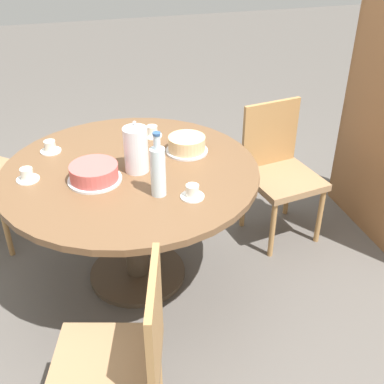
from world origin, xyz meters
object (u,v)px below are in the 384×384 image
(cup_a, at_px, (152,132))
(cup_d, at_px, (27,175))
(chair_a, at_px, (279,169))
(cup_c, at_px, (192,192))
(coffee_pot, at_px, (136,148))
(water_bottle, at_px, (158,170))
(cake_second, at_px, (187,145))
(cup_b, at_px, (50,147))
(cake_main, at_px, (94,173))
(chair_c, at_px, (121,360))

(cup_a, height_order, cup_d, same)
(chair_a, distance_m, cup_c, 0.98)
(coffee_pot, bearing_deg, water_bottle, 12.81)
(water_bottle, relative_size, cup_a, 2.82)
(water_bottle, relative_size, cake_second, 1.38)
(cup_b, height_order, cup_c, same)
(cup_c, bearing_deg, cake_main, -123.16)
(cake_main, bearing_deg, cup_c, 56.84)
(cup_c, bearing_deg, chair_a, 128.03)
(cup_a, bearing_deg, cup_d, -64.51)
(cup_b, bearing_deg, cup_c, 43.52)
(cake_second, bearing_deg, cup_d, -84.18)
(coffee_pot, distance_m, cup_d, 0.56)
(chair_c, distance_m, coffee_pot, 1.07)
(cup_d, bearing_deg, cake_main, 73.58)
(coffee_pot, distance_m, cup_a, 0.43)
(water_bottle, bearing_deg, chair_a, 119.83)
(cake_main, height_order, cake_second, cake_second)
(coffee_pot, bearing_deg, cup_d, -95.01)
(coffee_pot, height_order, cup_d, coffee_pot)
(coffee_pot, relative_size, cup_a, 2.42)
(cake_second, height_order, cup_c, cake_second)
(chair_a, distance_m, cup_b, 1.41)
(cup_b, bearing_deg, coffee_pot, 51.60)
(coffee_pot, distance_m, cake_second, 0.34)
(chair_a, relative_size, cake_main, 3.20)
(coffee_pot, xyz_separation_m, cup_d, (-0.05, -0.55, -0.10))
(chair_a, relative_size, cake_second, 3.69)
(chair_a, height_order, cup_d, chair_a)
(cup_b, bearing_deg, water_bottle, 39.16)
(chair_a, height_order, cake_second, chair_a)
(cup_a, height_order, cup_b, same)
(cake_main, height_order, cup_c, cake_main)
(cup_b, xyz_separation_m, cup_d, (0.29, -0.12, 0.00))
(cake_main, bearing_deg, water_bottle, 53.21)
(coffee_pot, relative_size, cake_main, 1.02)
(cup_d, bearing_deg, cup_b, 157.72)
(cup_b, xyz_separation_m, cup_c, (0.67, 0.64, 0.00))
(coffee_pot, xyz_separation_m, cake_main, (0.05, -0.23, -0.09))
(water_bottle, distance_m, cake_main, 0.37)
(water_bottle, height_order, cake_second, water_bottle)
(chair_c, bearing_deg, cup_c, 159.89)
(water_bottle, height_order, cake_main, water_bottle)
(coffee_pot, xyz_separation_m, cup_a, (-0.39, 0.16, -0.10))
(chair_a, bearing_deg, cup_b, 166.83)
(cake_main, distance_m, cake_second, 0.56)
(cup_c, height_order, cup_d, same)
(chair_a, relative_size, cup_a, 7.57)
(cup_b, relative_size, cup_d, 1.00)
(chair_a, height_order, cup_b, chair_a)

